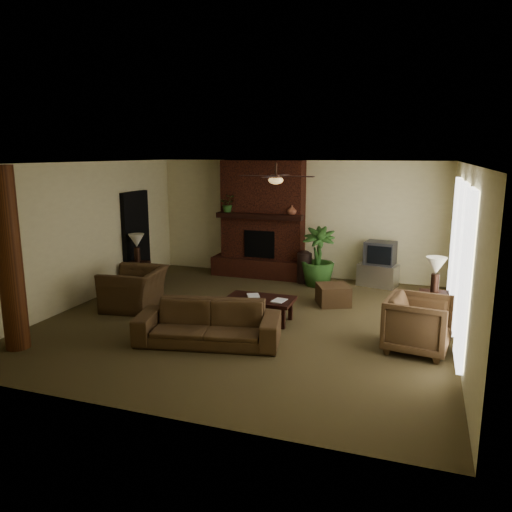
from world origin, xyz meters
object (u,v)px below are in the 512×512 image
at_px(side_table_left, 138,274).
at_px(lamp_right, 436,268).
at_px(ottoman, 333,295).
at_px(armchair_left, 134,282).
at_px(coffee_table, 260,301).
at_px(tv_stand, 378,275).
at_px(floor_plant, 318,269).
at_px(floor_vase, 304,265).
at_px(lamp_left, 137,243).
at_px(side_table_right, 433,308).
at_px(log_column, 9,260).
at_px(armchair_right, 418,322).
at_px(sofa, 208,316).

height_order(side_table_left, lamp_right, lamp_right).
bearing_deg(ottoman, lamp_right, -15.99).
distance_m(armchair_left, ottoman, 3.92).
distance_m(coffee_table, side_table_left, 3.62).
relative_size(tv_stand, floor_plant, 0.64).
xyz_separation_m(tv_stand, side_table_left, (-5.14, -1.82, 0.03)).
xyz_separation_m(floor_vase, lamp_left, (-3.49, -1.51, 0.57)).
bearing_deg(side_table_right, lamp_right, -90.00).
relative_size(ottoman, side_table_right, 1.09).
bearing_deg(lamp_right, floor_plant, 142.91).
distance_m(armchair_left, lamp_right, 5.59).
distance_m(ottoman, side_table_right, 1.93).
bearing_deg(coffee_table, floor_plant, 80.20).
relative_size(side_table_left, side_table_right, 1.00).
relative_size(log_column, floor_plant, 2.10).
bearing_deg(log_column, armchair_right, 17.66).
distance_m(tv_stand, lamp_left, 5.50).
distance_m(sofa, coffee_table, 1.33).
bearing_deg(log_column, tv_stand, 48.32).
distance_m(lamp_left, lamp_right, 6.32).
xyz_separation_m(tv_stand, side_table_right, (1.16, -2.25, 0.03)).
bearing_deg(lamp_left, ottoman, 0.51).
xyz_separation_m(ottoman, side_table_right, (1.87, -0.49, 0.08)).
xyz_separation_m(tv_stand, lamp_right, (1.16, -2.29, 0.75)).
xyz_separation_m(floor_plant, lamp_left, (-3.84, -1.37, 0.63)).
relative_size(floor_vase, side_table_right, 1.40).
distance_m(tv_stand, side_table_right, 2.53).
bearing_deg(side_table_right, log_column, -151.56).
relative_size(armchair_right, side_table_left, 1.70).
height_order(log_column, coffee_table, log_column).
relative_size(side_table_left, lamp_right, 0.85).
relative_size(armchair_right, floor_plant, 0.70).
bearing_deg(log_column, sofa, 22.69).
distance_m(lamp_left, side_table_right, 6.36).
bearing_deg(coffee_table, sofa, -109.65).
xyz_separation_m(sofa, side_table_right, (3.38, 2.17, -0.17)).
xyz_separation_m(armchair_left, floor_plant, (3.03, 2.77, -0.14)).
bearing_deg(coffee_table, ottoman, 52.80).
distance_m(floor_plant, lamp_right, 3.15).
xyz_separation_m(log_column, floor_plant, (3.64, 5.12, -1.03)).
relative_size(ottoman, side_table_left, 1.09).
xyz_separation_m(floor_plant, lamp_right, (2.46, -1.86, 0.63)).
bearing_deg(log_column, armchair_left, 75.63).
xyz_separation_m(sofa, tv_stand, (2.22, 4.41, -0.19)).
xyz_separation_m(log_column, sofa, (2.72, 1.14, -0.96)).
bearing_deg(ottoman, armchair_left, -158.34).
bearing_deg(lamp_right, sofa, -147.85).
relative_size(floor_vase, lamp_left, 1.18).
height_order(ottoman, lamp_left, lamp_left).
xyz_separation_m(armchair_right, floor_plant, (-2.23, 3.26, -0.10)).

